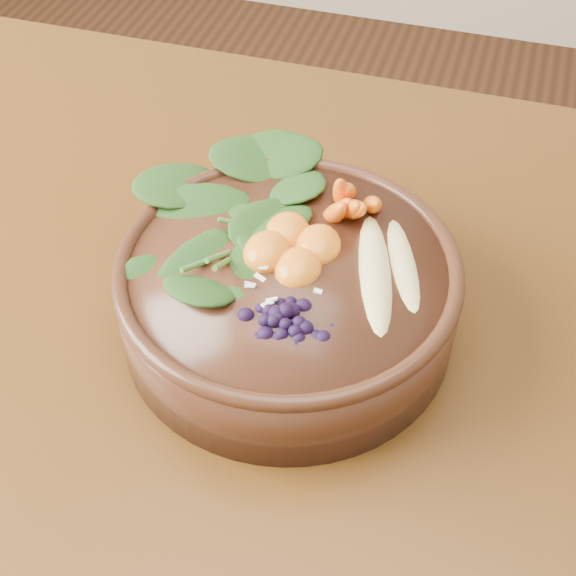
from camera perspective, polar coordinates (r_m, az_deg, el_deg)
name	(u,v)px	position (r m, az deg, el deg)	size (l,w,h in m)	color
dining_table	(440,493)	(0.68, 10.73, -14.12)	(1.60, 0.90, 0.75)	#331C0C
stoneware_bowl	(288,297)	(0.63, 0.00, -0.63)	(0.26, 0.26, 0.07)	#3D2215
kale_heap	(243,195)	(0.63, -3.22, 6.65)	(0.17, 0.15, 0.04)	#244B18
carrot_cluster	(357,172)	(0.63, 4.95, 8.23)	(0.05, 0.05, 0.07)	orange
banana_halves	(391,256)	(0.60, 7.31, 2.28)	(0.09, 0.15, 0.03)	#E0CC84
mandarin_cluster	(292,236)	(0.60, 0.32, 3.72)	(0.08, 0.08, 0.03)	orange
blueberry_pile	(284,301)	(0.55, -0.27, -0.96)	(0.12, 0.09, 0.04)	black
coconut_flakes	(288,279)	(0.59, 0.00, 0.67)	(0.08, 0.06, 0.01)	white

